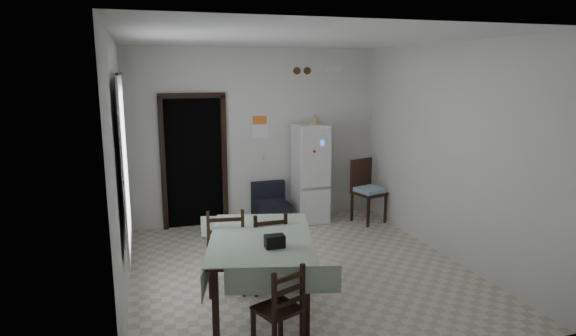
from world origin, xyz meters
The scene contains 25 objects.
ground centered at (0.00, 0.00, 0.00)m, with size 4.50×4.50×0.00m, color beige.
ceiling centered at (0.00, 0.00, 2.90)m, with size 4.20×4.50×0.02m, color white, non-canonical shape.
wall_back centered at (0.00, 2.25, 1.45)m, with size 4.20×0.02×2.90m, color silver, non-canonical shape.
wall_front centered at (0.00, -2.25, 1.45)m, with size 4.20×0.02×2.90m, color silver, non-canonical shape.
wall_left centered at (-2.10, 0.00, 1.45)m, with size 0.02×4.50×2.90m, color silver, non-canonical shape.
wall_right centered at (2.10, 0.00, 1.45)m, with size 0.02×4.50×2.90m, color silver, non-canonical shape.
doorway centered at (-1.05, 2.45, 1.06)m, with size 1.06×0.52×2.22m.
window_recess centered at (-2.15, -0.20, 1.55)m, with size 0.10×1.20×1.60m, color silver.
curtain centered at (-2.04, -0.20, 1.55)m, with size 0.02×1.45×1.85m, color white.
curtain_rod centered at (-2.03, -0.20, 2.50)m, with size 0.02×0.02×1.60m, color black.
calendar centered at (0.05, 2.24, 1.62)m, with size 0.28×0.02×0.40m, color white.
calendar_image centered at (0.05, 2.23, 1.72)m, with size 0.24×0.01×0.14m, color orange.
light_switch centered at (0.15, 2.24, 1.10)m, with size 0.08×0.02×0.12m, color beige.
vent_left centered at (0.70, 2.23, 2.52)m, with size 0.12×0.12×0.03m, color #513820.
vent_right centered at (0.88, 2.23, 2.52)m, with size 0.12×0.12×0.03m, color #513820.
emergency_light centered at (1.35, 2.21, 2.55)m, with size 0.25×0.07×0.09m, color white.
fridge centered at (0.84, 1.93, 0.83)m, with size 0.54×0.54×1.65m, color silver, non-canonical shape.
tan_cone centered at (0.89, 1.86, 1.74)m, with size 0.22×0.22×0.18m, color tan.
navy_seat centered at (0.16, 1.93, 0.35)m, with size 0.57×0.55×0.69m, color black, non-canonical shape.
corner_chair centered at (1.76, 1.56, 0.53)m, with size 0.46×0.46×1.06m, color black, non-canonical shape.
dining_table centered at (-0.73, -0.87, 0.42)m, with size 1.05×1.60×0.83m, color #93A78E, non-canonical shape.
black_bag centered at (-0.67, -1.21, 0.90)m, with size 0.19×0.12×0.13m, color black.
dining_chair_far_left centered at (-1.00, -0.28, 0.51)m, with size 0.44×0.44×1.03m, color black, non-canonical shape.
dining_chair_far_right centered at (-0.54, -0.37, 0.48)m, with size 0.41×0.41×0.96m, color black, non-canonical shape.
dining_chair_near_head centered at (-0.77, -1.66, 0.43)m, with size 0.37×0.37×0.86m, color black, non-canonical shape.
Camera 1 is at (-1.88, -5.50, 2.54)m, focal length 30.00 mm.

